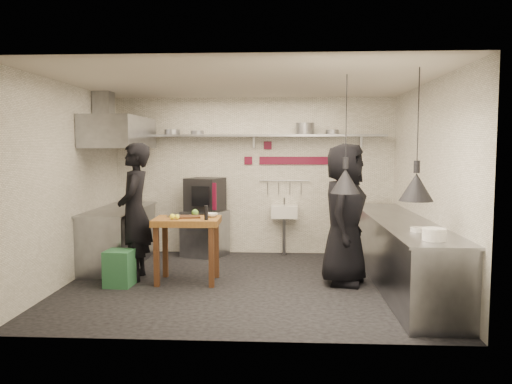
{
  "coord_description": "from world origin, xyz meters",
  "views": [
    {
      "loc": [
        0.51,
        -6.86,
        1.91
      ],
      "look_at": [
        0.13,
        0.3,
        1.27
      ],
      "focal_mm": 35.0,
      "sensor_mm": 36.0,
      "label": 1
    }
  ],
  "objects_px": {
    "chef_left": "(135,212)",
    "combi_oven": "(205,194)",
    "prep_table": "(187,250)",
    "green_bin": "(119,268)",
    "chef_right": "(344,214)",
    "oven_stand": "(205,233)"
  },
  "relations": [
    {
      "from": "chef_right",
      "to": "chef_left",
      "type": "bearing_deg",
      "value": 106.47
    },
    {
      "from": "combi_oven",
      "to": "green_bin",
      "type": "bearing_deg",
      "value": -93.8
    },
    {
      "from": "green_bin",
      "to": "oven_stand",
      "type": "bearing_deg",
      "value": 66.18
    },
    {
      "from": "green_bin",
      "to": "prep_table",
      "type": "distance_m",
      "value": 0.96
    },
    {
      "from": "chef_right",
      "to": "oven_stand",
      "type": "bearing_deg",
      "value": 70.49
    },
    {
      "from": "chef_left",
      "to": "combi_oven",
      "type": "bearing_deg",
      "value": 146.95
    },
    {
      "from": "oven_stand",
      "to": "prep_table",
      "type": "relative_size",
      "value": 0.87
    },
    {
      "from": "combi_oven",
      "to": "green_bin",
      "type": "xyz_separation_m",
      "value": [
        -0.89,
        -2.0,
        -0.84
      ]
    },
    {
      "from": "chef_left",
      "to": "chef_right",
      "type": "distance_m",
      "value": 2.99
    },
    {
      "from": "prep_table",
      "to": "chef_left",
      "type": "distance_m",
      "value": 0.95
    },
    {
      "from": "chef_left",
      "to": "oven_stand",
      "type": "bearing_deg",
      "value": 147.07
    },
    {
      "from": "prep_table",
      "to": "chef_right",
      "type": "xyz_separation_m",
      "value": [
        2.21,
        0.03,
        0.52
      ]
    },
    {
      "from": "combi_oven",
      "to": "prep_table",
      "type": "distance_m",
      "value": 1.86
    },
    {
      "from": "combi_oven",
      "to": "green_bin",
      "type": "relative_size",
      "value": 1.16
    },
    {
      "from": "combi_oven",
      "to": "green_bin",
      "type": "distance_m",
      "value": 2.35
    },
    {
      "from": "green_bin",
      "to": "chef_right",
      "type": "relative_size",
      "value": 0.25
    },
    {
      "from": "chef_left",
      "to": "chef_right",
      "type": "xyz_separation_m",
      "value": [
        2.99,
        -0.08,
        -0.0
      ]
    },
    {
      "from": "combi_oven",
      "to": "chef_left",
      "type": "bearing_deg",
      "value": -95.05
    },
    {
      "from": "oven_stand",
      "to": "prep_table",
      "type": "height_order",
      "value": "prep_table"
    },
    {
      "from": "combi_oven",
      "to": "chef_right",
      "type": "height_order",
      "value": "chef_right"
    },
    {
      "from": "oven_stand",
      "to": "chef_right",
      "type": "bearing_deg",
      "value": -17.43
    },
    {
      "from": "oven_stand",
      "to": "chef_right",
      "type": "relative_size",
      "value": 0.41
    }
  ]
}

